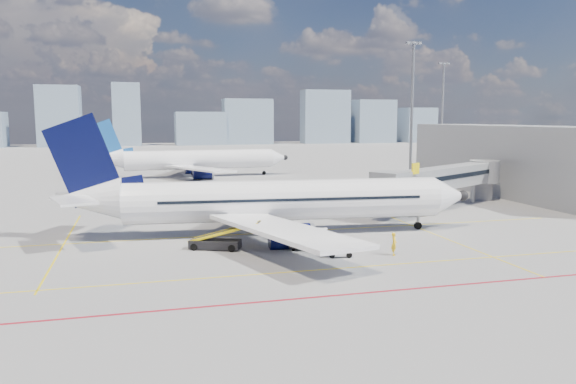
% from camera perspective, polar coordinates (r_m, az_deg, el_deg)
% --- Properties ---
extents(ground, '(420.00, 420.00, 0.00)m').
position_cam_1_polar(ground, '(47.59, 1.76, -5.99)').
color(ground, '#939396').
rests_on(ground, ground).
extents(apron_markings, '(90.00, 35.12, 0.01)m').
position_cam_1_polar(apron_markings, '(43.80, 2.51, -7.18)').
color(apron_markings, yellow).
rests_on(apron_markings, ground).
extents(jet_bridge, '(23.55, 15.78, 6.30)m').
position_cam_1_polar(jet_bridge, '(71.84, 15.98, 1.36)').
color(jet_bridge, '#94979C').
rests_on(jet_bridge, ground).
extents(terminal_block, '(10.00, 42.00, 10.00)m').
position_cam_1_polar(terminal_block, '(88.45, 22.15, 3.02)').
color(terminal_block, '#94979C').
rests_on(terminal_block, ground).
extents(floodlight_mast_ne, '(3.20, 0.61, 25.45)m').
position_cam_1_polar(floodlight_mast_ne, '(111.82, 12.49, 8.64)').
color(floodlight_mast_ne, gray).
rests_on(floodlight_mast_ne, ground).
extents(floodlight_mast_far, '(3.20, 0.61, 25.45)m').
position_cam_1_polar(floodlight_mast_far, '(155.51, 15.41, 8.20)').
color(floodlight_mast_far, gray).
rests_on(floodlight_mast_far, ground).
extents(distant_skyline, '(242.10, 16.00, 28.71)m').
position_cam_1_polar(distant_skyline, '(234.31, -14.39, 7.10)').
color(distant_skyline, '#768CA3').
rests_on(distant_skyline, ground).
extents(main_aircraft, '(40.41, 35.16, 11.81)m').
position_cam_1_polar(main_aircraft, '(53.54, -2.17, -0.96)').
color(main_aircraft, white).
rests_on(main_aircraft, ground).
extents(second_aircraft, '(37.46, 32.62, 10.97)m').
position_cam_1_polar(second_aircraft, '(107.21, -9.78, 3.22)').
color(second_aircraft, white).
rests_on(second_aircraft, ground).
extents(baggage_tug, '(2.07, 1.52, 1.31)m').
position_cam_1_polar(baggage_tug, '(45.65, 5.15, -5.79)').
color(baggage_tug, white).
rests_on(baggage_tug, ground).
extents(cargo_dolly, '(3.58, 2.56, 1.80)m').
position_cam_1_polar(cargo_dolly, '(47.72, 2.14, -4.74)').
color(cargo_dolly, black).
rests_on(cargo_dolly, ground).
extents(belt_loader, '(6.13, 3.68, 2.52)m').
position_cam_1_polar(belt_loader, '(48.32, -7.24, -5.05)').
color(belt_loader, black).
rests_on(belt_loader, ground).
extents(ramp_worker, '(0.69, 0.81, 1.89)m').
position_cam_1_polar(ramp_worker, '(46.68, 10.73, -5.20)').
color(ramp_worker, yellow).
rests_on(ramp_worker, ground).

